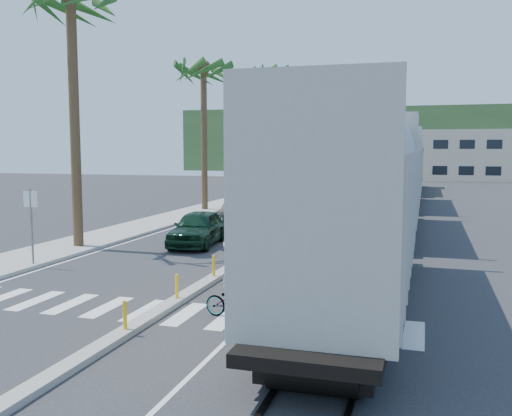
{
  "coord_description": "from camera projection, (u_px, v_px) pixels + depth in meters",
  "views": [
    {
      "loc": [
        6.86,
        -15.92,
        4.51
      ],
      "look_at": [
        0.06,
        6.85,
        2.0
      ],
      "focal_mm": 40.0,
      "sensor_mm": 36.0,
      "label": 1
    }
  ],
  "objects": [
    {
      "name": "ground",
      "position": [
        191.0,
        294.0,
        17.6
      ],
      "size": [
        140.0,
        140.0,
        0.0
      ],
      "primitive_type": "plane",
      "color": "#28282B",
      "rests_on": "ground"
    },
    {
      "name": "sidewalk",
      "position": [
        217.0,
        206.0,
        43.83
      ],
      "size": [
        3.0,
        90.0,
        0.15
      ],
      "primitive_type": "cube",
      "color": "gray",
      "rests_on": "ground"
    },
    {
      "name": "rails",
      "position": [
        399.0,
        208.0,
        42.85
      ],
      "size": [
        1.56,
        100.0,
        0.06
      ],
      "color": "black",
      "rests_on": "ground"
    },
    {
      "name": "median",
      "position": [
        313.0,
        217.0,
        36.61
      ],
      "size": [
        0.45,
        60.0,
        0.85
      ],
      "color": "gray",
      "rests_on": "ground"
    },
    {
      "name": "crosswalk",
      "position": [
        162.0,
        312.0,
        15.69
      ],
      "size": [
        14.0,
        2.2,
        0.01
      ],
      "primitive_type": "cube",
      "color": "silver",
      "rests_on": "ground"
    },
    {
      "name": "lane_markings",
      "position": [
        298.0,
        209.0,
        42.03
      ],
      "size": [
        9.42,
        90.0,
        0.01
      ],
      "color": "silver",
      "rests_on": "ground"
    },
    {
      "name": "freight_train",
      "position": [
        395.0,
        174.0,
        35.52
      ],
      "size": [
        3.0,
        60.94,
        5.85
      ],
      "color": "#B1AFA2",
      "rests_on": "ground"
    },
    {
      "name": "palm_trees",
      "position": [
        210.0,
        59.0,
        40.4
      ],
      "size": [
        3.5,
        37.2,
        13.75
      ],
      "color": "brown",
      "rests_on": "ground"
    },
    {
      "name": "street_sign",
      "position": [
        31.0,
        216.0,
        21.37
      ],
      "size": [
        0.6,
        0.08,
        3.0
      ],
      "color": "slate",
      "rests_on": "ground"
    },
    {
      "name": "buildings",
      "position": [
        336.0,
        149.0,
        87.25
      ],
      "size": [
        38.0,
        27.0,
        10.0
      ],
      "color": "beige",
      "rests_on": "ground"
    },
    {
      "name": "hillside",
      "position": [
        391.0,
        140.0,
        112.26
      ],
      "size": [
        80.0,
        20.0,
        12.0
      ],
      "primitive_type": "cube",
      "color": "#385628",
      "rests_on": "ground"
    },
    {
      "name": "car_lead",
      "position": [
        198.0,
        228.0,
        26.44
      ],
      "size": [
        2.83,
        5.13,
        1.62
      ],
      "primitive_type": "imported",
      "rotation": [
        0.0,
        0.0,
        0.1
      ],
      "color": "black",
      "rests_on": "ground"
    },
    {
      "name": "car_second",
      "position": [
        239.0,
        216.0,
        31.46
      ],
      "size": [
        2.13,
        4.91,
        1.56
      ],
      "primitive_type": "imported",
      "rotation": [
        0.0,
        0.0,
        0.05
      ],
      "color": "black",
      "rests_on": "ground"
    },
    {
      "name": "car_third",
      "position": [
        254.0,
        206.0,
        38.02
      ],
      "size": [
        2.31,
        4.51,
        1.24
      ],
      "primitive_type": "imported",
      "rotation": [
        0.0,
        0.0,
        0.07
      ],
      "color": "black",
      "rests_on": "ground"
    },
    {
      "name": "car_rear",
      "position": [
        286.0,
        199.0,
        42.53
      ],
      "size": [
        2.8,
        5.4,
        1.45
      ],
      "primitive_type": "imported",
      "rotation": [
        0.0,
        0.0,
        0.04
      ],
      "color": "#9D9FA1",
      "rests_on": "ground"
    },
    {
      "name": "cyclist",
      "position": [
        233.0,
        294.0,
        15.09
      ],
      "size": [
        1.09,
        1.85,
        2.08
      ],
      "rotation": [
        0.0,
        0.0,
        1.42
      ],
      "color": "#9EA0A5",
      "rests_on": "ground"
    }
  ]
}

